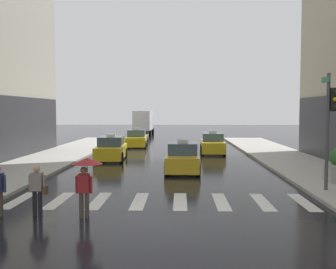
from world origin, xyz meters
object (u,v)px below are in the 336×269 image
(traffic_light_pole, at_px, (330,115))
(box_truck, at_px, (144,122))
(taxi_third, at_px, (212,144))
(taxi_fourth, at_px, (137,139))
(pedestrian_with_handbag, at_px, (37,187))
(taxi_second, at_px, (111,149))
(pedestrian_with_umbrella, at_px, (86,171))
(taxi_lead, at_px, (183,158))

(traffic_light_pole, distance_m, box_truck, 37.30)
(taxi_third, relative_size, taxi_fourth, 1.00)
(taxi_third, distance_m, pedestrian_with_handbag, 19.99)
(taxi_fourth, bearing_deg, traffic_light_pole, -63.06)
(box_truck, bearing_deg, taxi_second, -89.81)
(taxi_fourth, distance_m, pedestrian_with_umbrella, 24.05)
(pedestrian_with_umbrella, distance_m, pedestrian_with_handbag, 1.77)
(taxi_third, height_order, pedestrian_with_umbrella, pedestrian_with_umbrella)
(pedestrian_with_umbrella, bearing_deg, box_truck, 92.73)
(pedestrian_with_umbrella, xyz_separation_m, pedestrian_with_handbag, (-1.66, 0.23, -0.58))
(taxi_third, distance_m, box_truck, 22.01)
(taxi_third, height_order, taxi_fourth, same)
(traffic_light_pole, height_order, taxi_second, traffic_light_pole)
(box_truck, bearing_deg, taxi_fourth, -87.07)
(taxi_third, distance_m, pedestrian_with_umbrella, 19.68)
(taxi_lead, relative_size, pedestrian_with_umbrella, 2.36)
(taxi_second, distance_m, pedestrian_with_handbag, 14.28)
(taxi_third, bearing_deg, box_truck, 109.92)
(taxi_second, xyz_separation_m, box_truck, (-0.08, 25.01, 1.13))
(pedestrian_with_umbrella, bearing_deg, taxi_lead, 71.95)
(box_truck, height_order, pedestrian_with_handbag, box_truck)
(taxi_second, height_order, taxi_third, same)
(traffic_light_pole, distance_m, taxi_third, 15.56)
(taxi_second, bearing_deg, taxi_lead, -44.37)
(pedestrian_with_umbrella, height_order, pedestrian_with_handbag, pedestrian_with_umbrella)
(taxi_fourth, relative_size, box_truck, 0.61)
(taxi_second, bearing_deg, box_truck, 90.19)
(pedestrian_with_umbrella, bearing_deg, pedestrian_with_handbag, 172.13)
(taxi_fourth, relative_size, pedestrian_with_handbag, 2.79)
(taxi_lead, bearing_deg, box_truck, 99.57)
(taxi_lead, height_order, pedestrian_with_umbrella, pedestrian_with_umbrella)
(traffic_light_pole, relative_size, pedestrian_with_umbrella, 2.47)
(taxi_second, height_order, pedestrian_with_handbag, taxi_second)
(box_truck, distance_m, pedestrian_with_umbrella, 39.56)
(taxi_third, xyz_separation_m, taxi_fourth, (-6.70, 5.16, 0.00))
(taxi_lead, distance_m, taxi_fourth, 14.96)
(taxi_fourth, bearing_deg, taxi_lead, -73.54)
(taxi_third, bearing_deg, taxi_lead, -104.98)
(traffic_light_pole, height_order, pedestrian_with_umbrella, traffic_light_pole)
(taxi_lead, distance_m, taxi_second, 6.93)
(traffic_light_pole, height_order, pedestrian_with_handbag, traffic_light_pole)
(box_truck, xyz_separation_m, pedestrian_with_umbrella, (1.88, -39.52, -0.34))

